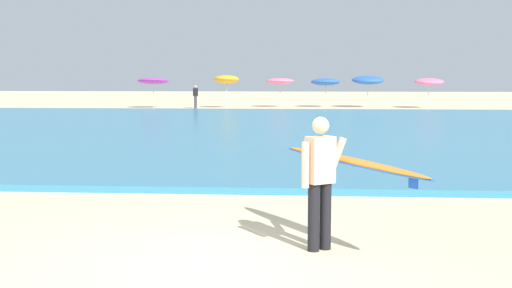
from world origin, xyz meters
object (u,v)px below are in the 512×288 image
at_px(beach_umbrella_0, 153,81).
at_px(beach_umbrella_5, 429,82).
at_px(beach_umbrella_3, 326,82).
at_px(surfer_with_board, 335,170).
at_px(beach_umbrella_1, 226,79).
at_px(beachgoer_near_row_left, 196,96).
at_px(beach_umbrella_2, 280,81).
at_px(beach_umbrella_4, 368,80).

height_order(beach_umbrella_0, beach_umbrella_5, beach_umbrella_0).
bearing_deg(beach_umbrella_3, surfer_with_board, -92.01).
height_order(beach_umbrella_1, beachgoer_near_row_left, beach_umbrella_1).
relative_size(beach_umbrella_0, beach_umbrella_2, 1.03).
height_order(surfer_with_board, beachgoer_near_row_left, surfer_with_board).
relative_size(surfer_with_board, beach_umbrella_0, 1.22).
bearing_deg(beach_umbrella_4, beach_umbrella_0, -172.16).
bearing_deg(beach_umbrella_3, beach_umbrella_0, -170.16).
distance_m(beach_umbrella_3, beachgoer_near_row_left, 9.19).
bearing_deg(surfer_with_board, beachgoer_near_row_left, 102.52).
bearing_deg(beach_umbrella_0, beachgoer_near_row_left, 0.83).
xyz_separation_m(beach_umbrella_2, beach_umbrella_5, (10.18, -0.64, -0.02)).
distance_m(beach_umbrella_1, beach_umbrella_3, 7.01).
relative_size(beach_umbrella_4, beach_umbrella_5, 1.08).
bearing_deg(beach_umbrella_5, beach_umbrella_3, 172.91).
bearing_deg(beach_umbrella_4, beach_umbrella_3, 179.68).
height_order(beach_umbrella_0, beachgoer_near_row_left, beach_umbrella_0).
distance_m(beach_umbrella_5, beachgoer_near_row_left, 15.98).
bearing_deg(beach_umbrella_4, beachgoer_near_row_left, -170.48).
bearing_deg(beach_umbrella_0, beach_umbrella_4, 7.84).
bearing_deg(beach_umbrella_2, beach_umbrella_3, 4.07).
bearing_deg(beachgoer_near_row_left, beach_umbrella_0, -179.17).
height_order(beach_umbrella_3, beach_umbrella_5, beach_umbrella_5).
xyz_separation_m(beach_umbrella_1, beachgoer_near_row_left, (-2.08, -0.46, -1.13)).
distance_m(surfer_with_board, beach_umbrella_5, 36.49).
bearing_deg(beachgoer_near_row_left, beach_umbrella_5, 4.09).
distance_m(beach_umbrella_4, beachgoer_near_row_left, 12.08).
bearing_deg(beachgoer_near_row_left, beach_umbrella_4, 9.52).
bearing_deg(beach_umbrella_0, beach_umbrella_3, 9.84).
relative_size(surfer_with_board, beach_umbrella_5, 1.24).
xyz_separation_m(beach_umbrella_1, beach_umbrella_3, (6.83, 1.55, -0.19)).
distance_m(beach_umbrella_1, beach_umbrella_4, 9.90).
xyz_separation_m(surfer_with_board, beach_umbrella_4, (4.23, 36.38, 0.88)).
xyz_separation_m(beach_umbrella_3, beach_umbrella_5, (6.99, -0.87, 0.03)).
height_order(beach_umbrella_1, beach_umbrella_3, beach_umbrella_1).
relative_size(beach_umbrella_1, beachgoer_near_row_left, 1.47).
relative_size(surfer_with_board, beach_umbrella_1, 1.13).
distance_m(beach_umbrella_0, beach_umbrella_4, 14.91).
bearing_deg(surfer_with_board, beach_umbrella_0, 107.06).
relative_size(beach_umbrella_3, beach_umbrella_5, 0.97).
height_order(beach_umbrella_1, beach_umbrella_4, beach_umbrella_1).
bearing_deg(beach_umbrella_2, beach_umbrella_0, -168.08).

